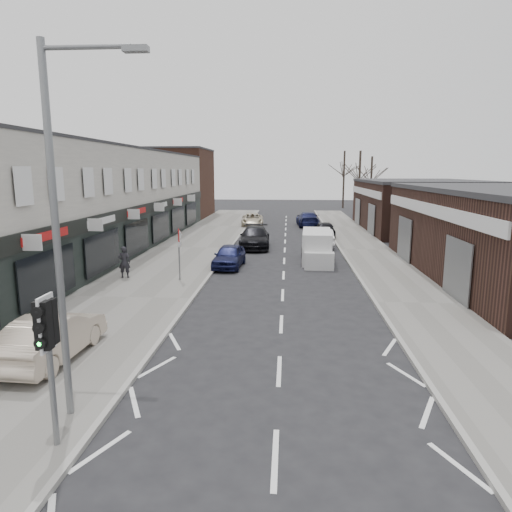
% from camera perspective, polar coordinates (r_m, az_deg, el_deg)
% --- Properties ---
extents(ground, '(160.00, 160.00, 0.00)m').
position_cam_1_polar(ground, '(11.47, 2.70, -18.31)').
color(ground, black).
rests_on(ground, ground).
extents(pavement_left, '(5.50, 64.00, 0.12)m').
position_cam_1_polar(pavement_left, '(33.24, -8.11, 0.99)').
color(pavement_left, slate).
rests_on(pavement_left, ground).
extents(pavement_right, '(3.50, 64.00, 0.12)m').
position_cam_1_polar(pavement_right, '(32.98, 13.65, 0.72)').
color(pavement_right, slate).
rests_on(pavement_right, ground).
extents(shop_terrace_left, '(8.00, 41.00, 7.10)m').
position_cam_1_polar(shop_terrace_left, '(32.62, -20.96, 6.39)').
color(shop_terrace_left, beige).
rests_on(shop_terrace_left, ground).
extents(brick_block_far, '(8.00, 10.00, 8.00)m').
position_cam_1_polar(brick_block_far, '(56.74, -10.09, 8.86)').
color(brick_block_far, '#4E2C21').
rests_on(brick_block_far, ground).
extents(right_unit_far, '(10.00, 16.00, 4.50)m').
position_cam_1_polar(right_unit_far, '(45.85, 19.67, 5.85)').
color(right_unit_far, '#371F19').
rests_on(right_unit_far, ground).
extents(tree_far_a, '(3.60, 3.60, 8.00)m').
position_cam_1_polar(tree_far_a, '(58.97, 12.62, 4.94)').
color(tree_far_a, '#382D26').
rests_on(tree_far_a, ground).
extents(tree_far_b, '(3.60, 3.60, 7.50)m').
position_cam_1_polar(tree_far_b, '(65.27, 14.03, 5.40)').
color(tree_far_b, '#382D26').
rests_on(tree_far_b, ground).
extents(tree_far_c, '(3.60, 3.60, 8.50)m').
position_cam_1_polar(tree_far_c, '(70.75, 10.79, 5.90)').
color(tree_far_c, '#382D26').
rests_on(tree_far_c, ground).
extents(traffic_light, '(0.28, 0.60, 3.10)m').
position_cam_1_polar(traffic_light, '(9.76, -24.64, -9.09)').
color(traffic_light, slate).
rests_on(traffic_light, pavement_left).
extents(street_lamp, '(2.23, 0.22, 8.00)m').
position_cam_1_polar(street_lamp, '(10.41, -23.01, 4.68)').
color(street_lamp, slate).
rests_on(street_lamp, pavement_left).
extents(warning_sign, '(0.12, 0.80, 2.70)m').
position_cam_1_polar(warning_sign, '(22.92, -9.54, 2.06)').
color(warning_sign, slate).
rests_on(warning_sign, pavement_left).
extents(white_van, '(1.92, 4.98, 1.91)m').
position_cam_1_polar(white_van, '(28.34, 7.61, 1.07)').
color(white_van, silver).
rests_on(white_van, ground).
extents(sedan_on_pavement, '(1.62, 4.21, 1.37)m').
position_cam_1_polar(sedan_on_pavement, '(14.68, -24.11, -9.19)').
color(sedan_on_pavement, '#C4B29D').
rests_on(sedan_on_pavement, pavement_left).
extents(pedestrian, '(0.64, 0.46, 1.63)m').
position_cam_1_polar(pedestrian, '(24.35, -16.14, -0.73)').
color(pedestrian, black).
rests_on(pedestrian, pavement_left).
extents(parked_car_left_a, '(1.79, 3.97, 1.32)m').
position_cam_1_polar(parked_car_left_a, '(26.63, -3.38, 0.00)').
color(parked_car_left_a, '#141840').
rests_on(parked_car_left_a, ground).
extents(parked_car_left_b, '(2.32, 5.31, 1.52)m').
position_cam_1_polar(parked_car_left_b, '(33.34, -0.15, 2.34)').
color(parked_car_left_b, black).
rests_on(parked_car_left_b, ground).
extents(parked_car_left_c, '(2.44, 4.79, 1.30)m').
position_cam_1_polar(parked_car_left_c, '(46.53, -0.45, 4.55)').
color(parked_car_left_c, '#BBAF95').
rests_on(parked_car_left_c, ground).
extents(parked_car_right_a, '(1.53, 4.02, 1.31)m').
position_cam_1_polar(parked_car_right_a, '(34.35, 8.26, 2.30)').
color(parked_car_right_a, silver).
rests_on(parked_car_right_a, ground).
extents(parked_car_right_b, '(1.74, 4.09, 1.38)m').
position_cam_1_polar(parked_car_right_b, '(39.00, 8.53, 3.32)').
color(parked_car_right_b, black).
rests_on(parked_car_right_b, ground).
extents(parked_car_right_c, '(2.32, 5.14, 1.46)m').
position_cam_1_polar(parked_car_right_c, '(46.81, 6.46, 4.62)').
color(parked_car_right_c, '#151943').
rests_on(parked_car_right_c, ground).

